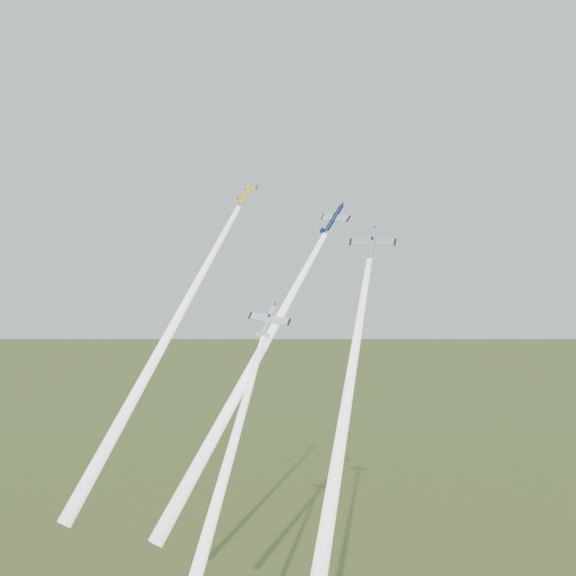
# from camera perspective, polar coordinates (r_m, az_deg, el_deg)

# --- Properties ---
(plane_yellow) EXTENTS (6.78, 6.38, 7.45)m
(plane_yellow) POSITION_cam_1_polar(r_m,az_deg,el_deg) (142.93, -3.34, 7.45)
(plane_yellow) COLOR yellow
(smoke_trail_yellow) EXTENTS (12.96, 37.31, 55.41)m
(smoke_trail_yellow) POSITION_cam_1_polar(r_m,az_deg,el_deg) (131.73, -10.17, -4.99)
(smoke_trail_yellow) COLOR white
(plane_navy) EXTENTS (10.20, 8.03, 8.24)m
(plane_navy) POSITION_cam_1_polar(r_m,az_deg,el_deg) (131.02, 3.58, 5.41)
(plane_navy) COLOR #0E1B3D
(smoke_trail_navy) EXTENTS (16.43, 32.88, 50.55)m
(smoke_trail_navy) POSITION_cam_1_polar(r_m,az_deg,el_deg) (122.00, -3.34, -7.12)
(smoke_trail_navy) COLOR white
(plane_silver_right) EXTENTS (8.94, 7.17, 7.52)m
(plane_silver_right) POSITION_cam_1_polar(r_m,az_deg,el_deg) (122.90, 6.65, 3.48)
(plane_silver_right) COLOR #A3ABB1
(smoke_trail_silver_right) EXTENTS (10.18, 34.48, 50.45)m
(smoke_trail_silver_right) POSITION_cam_1_polar(r_m,az_deg,el_deg) (107.64, 4.36, -10.78)
(smoke_trail_silver_right) COLOR white
(plane_silver_low) EXTENTS (8.02, 6.42, 7.97)m
(plane_silver_low) POSITION_cam_1_polar(r_m,az_deg,el_deg) (122.60, -1.59, -2.62)
(plane_silver_low) COLOR silver
(smoke_trail_silver_low) EXTENTS (7.17, 33.64, 48.67)m
(smoke_trail_silver_low) POSITION_cam_1_polar(r_m,az_deg,el_deg) (112.38, -5.72, -16.70)
(smoke_trail_silver_low) COLOR white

